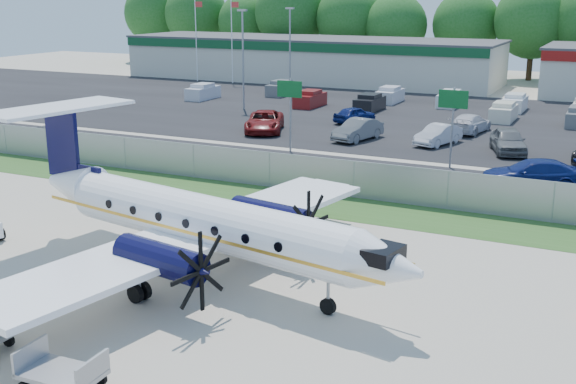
% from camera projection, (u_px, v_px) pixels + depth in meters
% --- Properties ---
extents(ground, '(170.00, 170.00, 0.00)m').
position_uv_depth(ground, '(216.00, 293.00, 26.17)').
color(ground, '#BAB09D').
rests_on(ground, ground).
extents(grass_verge, '(170.00, 4.00, 0.02)m').
position_uv_depth(grass_verge, '(339.00, 207.00, 36.59)').
color(grass_verge, '#2D561E').
rests_on(grass_verge, ground).
extents(access_road, '(170.00, 8.00, 0.02)m').
position_uv_depth(access_road, '(383.00, 177.00, 42.66)').
color(access_road, black).
rests_on(access_road, ground).
extents(parking_lot, '(170.00, 32.00, 0.02)m').
position_uv_depth(parking_lot, '(462.00, 122.00, 60.90)').
color(parking_lot, black).
rests_on(parking_lot, ground).
extents(perimeter_fence, '(120.00, 0.06, 1.99)m').
position_uv_depth(perimeter_fence, '(354.00, 179.00, 38.06)').
color(perimeter_fence, gray).
rests_on(perimeter_fence, ground).
extents(building_west, '(46.40, 12.40, 5.24)m').
position_uv_depth(building_west, '(309.00, 59.00, 89.33)').
color(building_west, beige).
rests_on(building_west, ground).
extents(sign_left, '(1.80, 0.26, 5.00)m').
position_uv_depth(sign_left, '(290.00, 99.00, 48.45)').
color(sign_left, gray).
rests_on(sign_left, ground).
extents(sign_mid, '(1.80, 0.26, 5.00)m').
position_uv_depth(sign_mid, '(453.00, 110.00, 43.85)').
color(sign_mid, gray).
rests_on(sign_mid, ground).
extents(flagpole_west, '(1.06, 0.12, 10.00)m').
position_uv_depth(flagpole_west, '(197.00, 35.00, 87.45)').
color(flagpole_west, white).
rests_on(flagpole_west, ground).
extents(flagpole_east, '(1.06, 0.12, 10.00)m').
position_uv_depth(flagpole_east, '(232.00, 36.00, 85.36)').
color(flagpole_east, white).
rests_on(flagpole_east, ground).
extents(light_pole_nw, '(0.90, 0.35, 9.09)m').
position_uv_depth(light_pole_nw, '(243.00, 53.00, 66.14)').
color(light_pole_nw, gray).
rests_on(light_pole_nw, ground).
extents(light_pole_sw, '(0.90, 0.35, 9.09)m').
position_uv_depth(light_pole_sw, '(290.00, 46.00, 74.82)').
color(light_pole_sw, gray).
rests_on(light_pole_sw, ground).
extents(tree_line, '(112.00, 6.00, 14.00)m').
position_uv_depth(tree_line, '(523.00, 80.00, 90.44)').
color(tree_line, '#1B5519').
rests_on(tree_line, ground).
extents(aircraft, '(19.05, 18.68, 5.82)m').
position_uv_depth(aircraft, '(199.00, 220.00, 27.16)').
color(aircraft, white).
rests_on(aircraft, ground).
extents(baggage_cart_far, '(2.28, 1.43, 1.17)m').
position_uv_depth(baggage_cart_far, '(62.00, 372.00, 19.60)').
color(baggage_cart_far, gray).
rests_on(baggage_cart_far, ground).
extents(cone_starboard_wing, '(0.40, 0.40, 0.57)m').
position_uv_depth(cone_starboard_wing, '(267.00, 200.00, 36.88)').
color(cone_starboard_wing, orange).
rests_on(cone_starboard_wing, ground).
extents(road_car_west, '(5.80, 4.12, 1.47)m').
position_uv_depth(road_car_west, '(56.00, 147.00, 51.06)').
color(road_car_west, '#595B5E').
rests_on(road_car_west, ground).
extents(road_car_mid, '(6.00, 3.94, 1.62)m').
position_uv_depth(road_car_mid, '(530.00, 188.00, 40.19)').
color(road_car_mid, navy).
rests_on(road_car_mid, ground).
extents(parked_car_a, '(4.68, 6.43, 1.63)m').
position_uv_depth(parked_car_a, '(265.00, 132.00, 56.55)').
color(parked_car_a, maroon).
rests_on(parked_car_a, ground).
extents(parked_car_b, '(2.68, 5.00, 1.57)m').
position_uv_depth(parked_car_b, '(358.00, 140.00, 53.31)').
color(parked_car_b, '#595B5E').
rests_on(parked_car_b, ground).
extents(parked_car_c, '(2.71, 4.65, 1.45)m').
position_uv_depth(parked_car_c, '(438.00, 145.00, 51.69)').
color(parked_car_c, silver).
rests_on(parked_car_c, ground).
extents(parked_car_d, '(3.48, 5.35, 1.69)m').
position_uv_depth(parked_car_d, '(507.00, 153.00, 49.08)').
color(parked_car_d, '#595B5E').
rests_on(parked_car_d, ground).
extents(parked_car_f, '(2.94, 4.38, 1.38)m').
position_uv_depth(parked_car_f, '(354.00, 123.00, 60.41)').
color(parked_car_f, navy).
rests_on(parked_car_f, ground).
extents(parked_car_g, '(2.71, 5.33, 1.48)m').
position_uv_depth(parked_car_g, '(469.00, 133.00, 56.13)').
color(parked_car_g, silver).
rests_on(parked_car_g, ground).
extents(far_parking_rows, '(56.00, 10.00, 1.60)m').
position_uv_depth(far_parking_rows, '(475.00, 113.00, 65.25)').
color(far_parking_rows, gray).
rests_on(far_parking_rows, ground).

